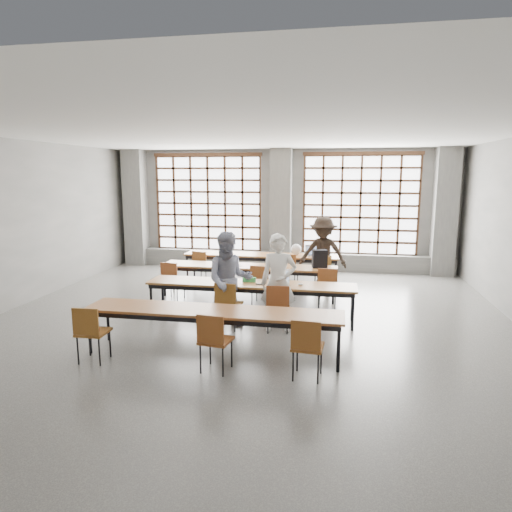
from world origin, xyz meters
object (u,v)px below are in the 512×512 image
at_px(desk_row_c, 251,286).
at_px(chair_back_left, 202,264).
at_px(laptop_front, 280,280).
at_px(laptop_back, 313,253).
at_px(mouse, 300,284).
at_px(student_male, 279,283).
at_px(phone, 259,284).
at_px(student_female, 229,280).
at_px(chair_back_mid, 289,267).
at_px(backpack, 320,259).
at_px(desk_row_d, 213,314).
at_px(desk_row_a, 261,257).
at_px(chair_front_left, 227,301).
at_px(chair_near_mid, 214,337).
at_px(student_back, 323,253).
at_px(chair_near_left, 90,328).
at_px(chair_back_right, 322,269).
at_px(red_pouch, 93,329).
at_px(green_box, 249,280).
at_px(chair_mid_centre, 261,281).
at_px(desk_row_b, 249,268).
at_px(chair_mid_right, 327,284).
at_px(plastic_bag, 296,250).

distance_m(desk_row_c, chair_back_left, 3.07).
distance_m(laptop_front, laptop_back, 3.17).
relative_size(desk_row_c, mouse, 40.82).
xyz_separation_m(student_male, phone, (-0.42, 0.40, -0.14)).
bearing_deg(student_female, chair_back_left, 99.95).
bearing_deg(chair_back_mid, backpack, -46.83).
relative_size(laptop_back, backpack, 1.11).
distance_m(desk_row_c, desk_row_d, 1.84).
distance_m(desk_row_a, desk_row_d, 4.97).
height_order(chair_back_mid, chair_front_left, same).
height_order(chair_back_mid, chair_near_mid, same).
bearing_deg(chair_near_mid, student_male, 71.45).
distance_m(desk_row_d, student_back, 4.72).
relative_size(chair_near_left, phone, 6.77).
distance_m(chair_back_right, phone, 2.84).
bearing_deg(chair_near_left, laptop_back, 62.81).
xyz_separation_m(desk_row_d, chair_near_mid, (0.19, -0.63, -0.13)).
bearing_deg(chair_back_right, red_pouch, -123.28).
relative_size(student_female, mouse, 18.02).
distance_m(student_male, phone, 0.60).
relative_size(desk_row_a, chair_back_mid, 4.55).
bearing_deg(green_box, desk_row_a, 95.40).
relative_size(desk_row_a, chair_mid_centre, 4.55).
distance_m(student_female, green_box, 0.64).
xyz_separation_m(chair_mid_centre, phone, (0.16, -1.11, 0.20)).
bearing_deg(desk_row_d, desk_row_c, 82.38).
relative_size(desk_row_b, phone, 30.77).
height_order(desk_row_d, laptop_front, laptop_front).
distance_m(chair_back_left, chair_near_left, 4.97).
bearing_deg(chair_back_mid, desk_row_c, -100.17).
bearing_deg(desk_row_a, laptop_back, 4.56).
distance_m(desk_row_a, chair_mid_right, 2.77).
bearing_deg(chair_mid_centre, chair_front_left, -101.21).
bearing_deg(phone, chair_back_mid, 84.08).
distance_m(desk_row_b, chair_near_mid, 4.11).
distance_m(chair_mid_right, student_female, 2.32).
bearing_deg(chair_back_right, desk_row_b, -151.88).
relative_size(chair_near_mid, backpack, 2.20).
bearing_deg(chair_back_right, chair_mid_right, -83.87).
bearing_deg(laptop_front, green_box, -177.14).
bearing_deg(chair_near_left, student_back, 57.87).
bearing_deg(student_female, chair_back_right, 46.75).
height_order(chair_front_left, mouse, chair_front_left).
relative_size(desk_row_b, desk_row_d, 1.00).
bearing_deg(phone, chair_back_right, 67.47).
bearing_deg(laptop_back, desk_row_c, -106.91).
height_order(student_male, phone, student_male).
relative_size(chair_back_mid, plastic_bag, 3.08).
bearing_deg(chair_back_left, backpack, -15.51).
relative_size(student_female, laptop_back, 3.97).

